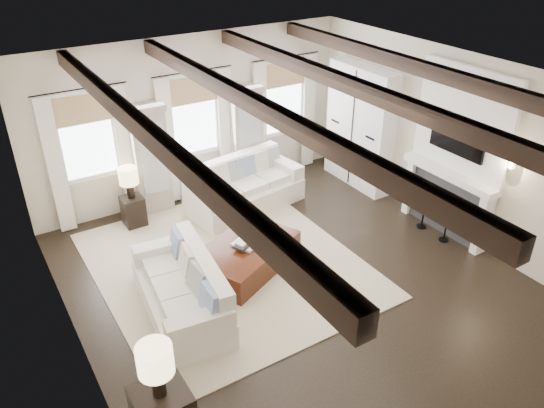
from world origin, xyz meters
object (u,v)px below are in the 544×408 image
sofa_back (243,188)px  ottoman (246,256)px  sofa_left (185,291)px  side_table_back (134,211)px

sofa_back → ottoman: size_ratio=1.39×
sofa_back → ottoman: 2.10m
sofa_left → side_table_back: 2.75m
sofa_left → ottoman: (1.27, 0.47, -0.14)m
sofa_back → side_table_back: sofa_back is taller
sofa_left → ottoman: 1.36m
sofa_left → side_table_back: bearing=86.2°
sofa_back → side_table_back: (-2.07, 0.43, -0.11)m
side_table_back → sofa_back: bearing=-11.7°
ottoman → sofa_left: bearing=175.9°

